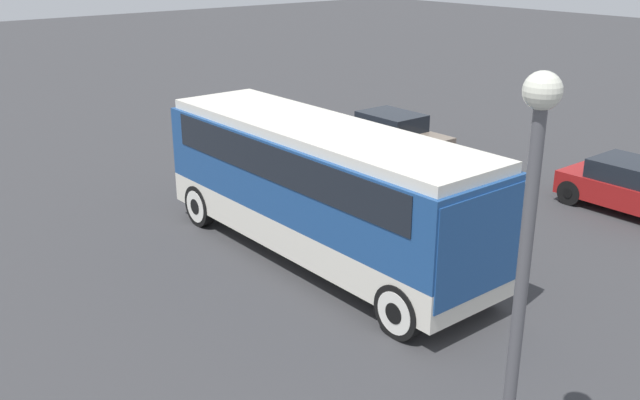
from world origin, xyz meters
name	(u,v)px	position (x,y,z in m)	size (l,w,h in m)	color
ground_plane	(320,257)	(0.00, 0.00, 0.00)	(120.00, 120.00, 0.00)	#38383A
tour_bus	(323,181)	(0.10, 0.00, 1.90)	(9.16, 2.58, 3.17)	silver
parked_car_near	(637,188)	(3.13, 8.48, 0.71)	(4.03, 1.83, 1.41)	maroon
parked_car_mid	(404,169)	(-2.03, 4.82, 0.70)	(4.59, 1.97, 1.40)	#BCBCC1
parked_car_far	(393,135)	(-4.94, 7.28, 0.73)	(4.02, 1.79, 1.49)	#7A6B5B
lamp_post	(527,236)	(7.39, -2.91, 3.71)	(0.44, 0.44, 5.65)	#515156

